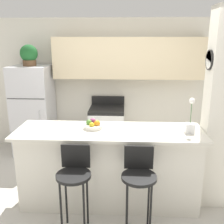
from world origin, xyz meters
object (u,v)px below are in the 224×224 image
(refrigerator, at_px, (34,110))
(trash_bin, at_px, (62,148))
(potted_plant_on_fridge, at_px, (29,55))
(fruit_bowl, at_px, (93,125))
(stove_range, at_px, (107,130))
(bar_stool_right, at_px, (139,178))
(orchid_vase, at_px, (190,123))
(bar_stool_left, at_px, (74,176))

(refrigerator, bearing_deg, trash_bin, -22.29)
(potted_plant_on_fridge, relative_size, fruit_bowl, 1.51)
(stove_range, distance_m, fruit_bowl, 1.66)
(stove_range, bearing_deg, trash_bin, -162.94)
(refrigerator, relative_size, potted_plant_on_fridge, 4.46)
(bar_stool_right, bearing_deg, orchid_vase, 39.04)
(stove_range, relative_size, potted_plant_on_fridge, 2.82)
(bar_stool_left, distance_m, orchid_vase, 1.54)
(orchid_vase, bearing_deg, trash_bin, 145.15)
(trash_bin, bearing_deg, bar_stool_left, -72.11)
(stove_range, relative_size, orchid_vase, 2.41)
(trash_bin, bearing_deg, potted_plant_on_fridge, 157.70)
(bar_stool_left, distance_m, trash_bin, 2.06)
(bar_stool_left, xyz_separation_m, orchid_vase, (1.37, 0.52, 0.48))
(orchid_vase, bearing_deg, refrigerator, 147.70)
(trash_bin, bearing_deg, orchid_vase, -34.85)
(potted_plant_on_fridge, distance_m, trash_bin, 1.81)
(bar_stool_right, xyz_separation_m, trash_bin, (-1.34, 1.90, -0.50))
(potted_plant_on_fridge, bearing_deg, refrigerator, -62.47)
(bar_stool_right, height_order, orchid_vase, orchid_vase)
(potted_plant_on_fridge, xyz_separation_m, fruit_bowl, (1.33, -1.51, -0.80))
(refrigerator, xyz_separation_m, bar_stool_left, (1.19, -2.14, -0.15))
(refrigerator, height_order, potted_plant_on_fridge, potted_plant_on_fridge)
(refrigerator, relative_size, trash_bin, 4.45)
(fruit_bowl, bearing_deg, potted_plant_on_fridge, 131.35)
(orchid_vase, relative_size, fruit_bowl, 1.77)
(stove_range, bearing_deg, bar_stool_left, -95.78)
(stove_range, relative_size, trash_bin, 2.82)
(refrigerator, distance_m, bar_stool_left, 2.45)
(bar_stool_right, distance_m, trash_bin, 2.38)
(trash_bin, bearing_deg, bar_stool_right, -54.95)
(refrigerator, height_order, trash_bin, refrigerator)
(orchid_vase, bearing_deg, potted_plant_on_fridge, 147.70)
(potted_plant_on_fridge, bearing_deg, bar_stool_left, -60.98)
(refrigerator, xyz_separation_m, bar_stool_right, (1.91, -2.14, -0.15))
(bar_stool_right, relative_size, orchid_vase, 2.28)
(refrigerator, xyz_separation_m, fruit_bowl, (1.33, -1.51, 0.24))
(orchid_vase, distance_m, trash_bin, 2.61)
(orchid_vase, xyz_separation_m, trash_bin, (-1.98, 1.38, -0.98))
(bar_stool_right, bearing_deg, bar_stool_left, 180.00)
(potted_plant_on_fridge, xyz_separation_m, trash_bin, (0.57, -0.23, -1.70))
(bar_stool_right, bearing_deg, fruit_bowl, 132.64)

